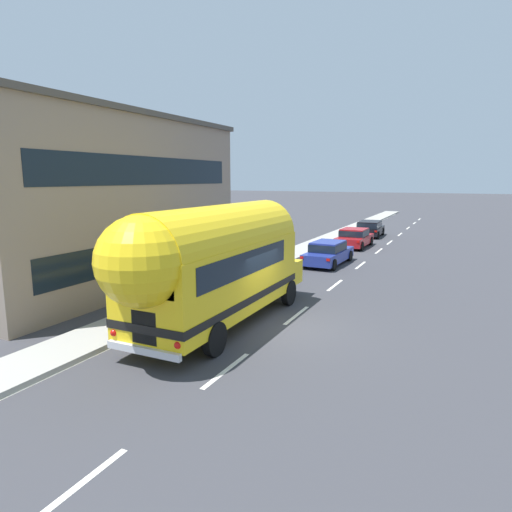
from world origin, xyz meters
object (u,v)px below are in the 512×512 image
at_px(painted_bus, 213,262).
at_px(car_third, 370,228).
at_px(car_lead, 328,252).
at_px(car_second, 354,237).

height_order(painted_bus, car_third, painted_bus).
xyz_separation_m(painted_bus, car_lead, (0.15, 12.65, -1.57)).
bearing_deg(car_third, car_lead, -88.51).
bearing_deg(car_third, painted_bus, -89.55).
relative_size(painted_bus, car_second, 2.30).
bearing_deg(painted_bus, car_second, 90.11).
relative_size(car_lead, car_second, 1.05).
relative_size(car_second, car_third, 1.04).
relative_size(painted_bus, car_third, 2.39).
xyz_separation_m(car_second, car_third, (-0.17, 6.47, 0.05)).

